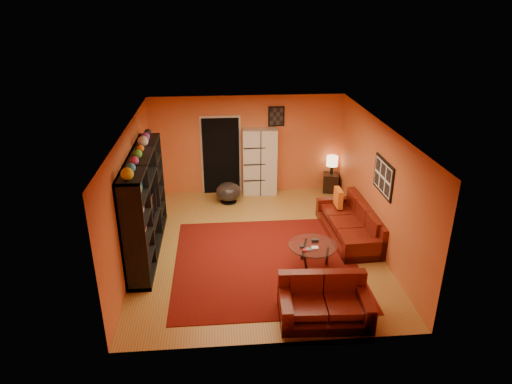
{
  "coord_description": "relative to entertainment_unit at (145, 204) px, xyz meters",
  "views": [
    {
      "loc": [
        -0.76,
        -8.46,
        4.91
      ],
      "look_at": [
        -0.02,
        0.1,
        1.2
      ],
      "focal_mm": 32.0,
      "sensor_mm": 36.0,
      "label": 1
    }
  ],
  "objects": [
    {
      "name": "wall_left",
      "position": [
        -0.23,
        0.0,
        0.25
      ],
      "size": [
        0.0,
        6.0,
        6.0
      ],
      "primitive_type": "plane",
      "rotation": [
        1.57,
        0.0,
        1.57
      ],
      "color": "#CC5C2C",
      "rests_on": "floor"
    },
    {
      "name": "wall_art_right",
      "position": [
        4.75,
        -0.3,
        0.55
      ],
      "size": [
        0.03,
        1.0,
        0.7
      ],
      "primitive_type": "cube",
      "color": "black",
      "rests_on": "wall_right"
    },
    {
      "name": "tv",
      "position": [
        0.05,
        0.02,
        -0.07
      ],
      "size": [
        0.9,
        0.12,
        0.52
      ],
      "primitive_type": "imported",
      "rotation": [
        0.0,
        0.0,
        1.57
      ],
      "color": "black",
      "rests_on": "entertainment_unit"
    },
    {
      "name": "wall_art_back",
      "position": [
        3.02,
        2.98,
        1.0
      ],
      "size": [
        0.42,
        0.03,
        0.52
      ],
      "primitive_type": "cube",
      "color": "black",
      "rests_on": "wall_back"
    },
    {
      "name": "wall_front",
      "position": [
        2.27,
        -3.0,
        0.25
      ],
      "size": [
        6.0,
        0.0,
        6.0
      ],
      "primitive_type": "plane",
      "rotation": [
        -1.57,
        0.0,
        0.0
      ],
      "color": "#CC5C2C",
      "rests_on": "floor"
    },
    {
      "name": "sofa",
      "position": [
        4.41,
        0.24,
        -0.77
      ],
      "size": [
        1.03,
        2.3,
        0.85
      ],
      "rotation": [
        0.0,
        0.0,
        0.05
      ],
      "color": "#4D0F0A",
      "rests_on": "rug"
    },
    {
      "name": "throw_pillow",
      "position": [
        4.22,
        0.92,
        -0.42
      ],
      "size": [
        0.12,
        0.42,
        0.42
      ],
      "primitive_type": "cube",
      "color": "orange",
      "rests_on": "sofa"
    },
    {
      "name": "storage_cabinet",
      "position": [
        2.59,
        2.8,
        -0.16
      ],
      "size": [
        0.91,
        0.46,
        1.77
      ],
      "primitive_type": "cube",
      "rotation": [
        0.0,
        0.0,
        -0.07
      ],
      "color": "beige",
      "rests_on": "floor"
    },
    {
      "name": "wall_back",
      "position": [
        2.27,
        3.0,
        0.25
      ],
      "size": [
        6.0,
        0.0,
        6.0
      ],
      "primitive_type": "plane",
      "rotation": [
        1.57,
        0.0,
        0.0
      ],
      "color": "#CC5C2C",
      "rests_on": "floor"
    },
    {
      "name": "coffee_table",
      "position": [
        3.27,
        -0.91,
        -0.62
      ],
      "size": [
        0.94,
        0.94,
        0.47
      ],
      "rotation": [
        0.0,
        0.0,
        -0.12
      ],
      "color": "silver",
      "rests_on": "floor"
    },
    {
      "name": "table_lamp",
      "position": [
        4.51,
        2.75,
        -0.19
      ],
      "size": [
        0.3,
        0.3,
        0.5
      ],
      "color": "black",
      "rests_on": "side_table"
    },
    {
      "name": "entertainment_unit",
      "position": [
        0.0,
        0.0,
        0.0
      ],
      "size": [
        0.45,
        3.0,
        2.1
      ],
      "primitive_type": "cube",
      "color": "black",
      "rests_on": "floor"
    },
    {
      "name": "wall_right",
      "position": [
        4.78,
        0.0,
        0.25
      ],
      "size": [
        0.0,
        6.0,
        6.0
      ],
      "primitive_type": "plane",
      "rotation": [
        1.57,
        0.0,
        -1.57
      ],
      "color": "#CC5C2C",
      "rests_on": "floor"
    },
    {
      "name": "floor",
      "position": [
        2.27,
        0.0,
        -1.05
      ],
      "size": [
        6.0,
        6.0,
        0.0
      ],
      "primitive_type": "plane",
      "color": "olive",
      "rests_on": "ground"
    },
    {
      "name": "loveseat",
      "position": [
        3.16,
        -2.42,
        -0.76
      ],
      "size": [
        1.52,
        0.96,
        0.85
      ],
      "rotation": [
        0.0,
        0.0,
        1.52
      ],
      "color": "#4D0F0A",
      "rests_on": "rug"
    },
    {
      "name": "side_table",
      "position": [
        4.51,
        2.75,
        -0.8
      ],
      "size": [
        0.48,
        0.48,
        0.5
      ],
      "primitive_type": "cube",
      "rotation": [
        0.0,
        0.0,
        -0.23
      ],
      "color": "black",
      "rests_on": "floor"
    },
    {
      "name": "ceiling",
      "position": [
        2.27,
        0.0,
        1.55
      ],
      "size": [
        6.0,
        6.0,
        0.0
      ],
      "primitive_type": "plane",
      "rotation": [
        3.14,
        0.0,
        0.0
      ],
      "color": "white",
      "rests_on": "wall_back"
    },
    {
      "name": "rug",
      "position": [
        2.38,
        -0.7,
        -1.04
      ],
      "size": [
        3.6,
        3.6,
        0.01
      ],
      "primitive_type": "cube",
      "color": "#4F0C09",
      "rests_on": "floor"
    },
    {
      "name": "doorway",
      "position": [
        1.57,
        2.96,
        -0.03
      ],
      "size": [
        0.95,
        0.1,
        2.04
      ],
      "primitive_type": "cube",
      "color": "black",
      "rests_on": "floor"
    },
    {
      "name": "bowl_chair",
      "position": [
        1.73,
        2.27,
        -0.77
      ],
      "size": [
        0.64,
        0.64,
        0.53
      ],
      "color": "black",
      "rests_on": "floor"
    }
  ]
}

